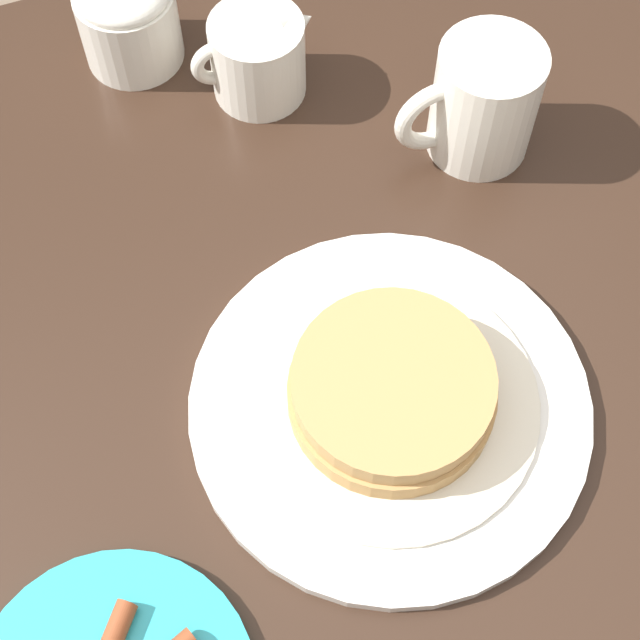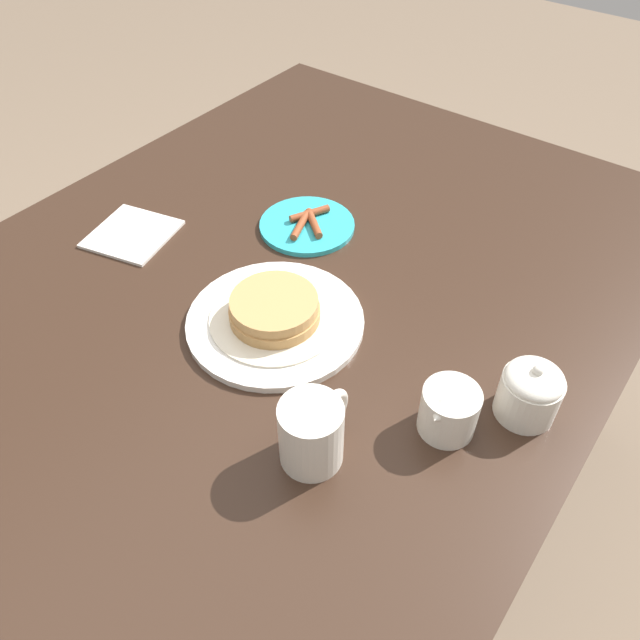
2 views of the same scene
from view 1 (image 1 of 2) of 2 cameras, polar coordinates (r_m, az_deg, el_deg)
name	(u,v)px [view 1 (image 1 of 2)]	position (r m, az deg, el deg)	size (l,w,h in m)	color
dining_table	(380,528)	(0.77, 3.53, -12.01)	(1.58, 1.09, 0.74)	#332116
pancake_plate	(391,399)	(0.68, 4.14, -4.59)	(0.28, 0.28, 0.05)	white
coffee_mug	(481,102)	(0.79, 9.35, 12.43)	(0.12, 0.08, 0.10)	silver
creamer_pitcher	(259,56)	(0.83, -3.60, 15.08)	(0.11, 0.08, 0.08)	silver
sugar_bowl	(128,16)	(0.87, -11.13, 16.94)	(0.08, 0.08, 0.10)	silver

